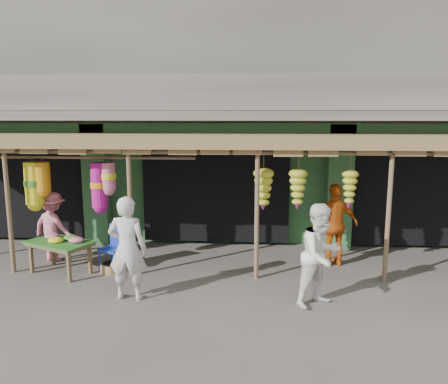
# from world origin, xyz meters

# --- Properties ---
(ground) EXTENTS (80.00, 80.00, 0.00)m
(ground) POSITION_xyz_m (0.00, 0.00, 0.00)
(ground) COLOR #514C47
(ground) RESTS_ON ground
(building) EXTENTS (16.40, 6.80, 7.00)m
(building) POSITION_xyz_m (-0.00, 4.87, 3.37)
(building) COLOR gray
(building) RESTS_ON ground
(awning) EXTENTS (14.00, 2.70, 2.79)m
(awning) POSITION_xyz_m (-0.19, 0.79, 2.57)
(awning) COLOR brown
(awning) RESTS_ON ground
(flower_table) EXTENTS (1.52, 1.25, 0.79)m
(flower_table) POSITION_xyz_m (-2.98, -0.17, 0.64)
(flower_table) COLOR brown
(flower_table) RESTS_ON ground
(blue_chair) EXTENTS (0.58, 0.59, 0.93)m
(blue_chair) POSITION_xyz_m (-1.97, 0.18, 0.52)
(blue_chair) COLOR #1B36B4
(blue_chair) RESTS_ON ground
(basket_right) EXTENTS (0.46, 0.46, 0.19)m
(basket_right) POSITION_xyz_m (-2.00, -0.06, 0.10)
(basket_right) COLOR olive
(basket_right) RESTS_ON ground
(person_front) EXTENTS (0.68, 0.46, 1.85)m
(person_front) POSITION_xyz_m (-1.25, -1.34, 0.92)
(person_front) COLOR beige
(person_front) RESTS_ON ground
(person_right) EXTENTS (1.09, 1.05, 1.76)m
(person_right) POSITION_xyz_m (2.07, -1.36, 0.88)
(person_right) COLOR white
(person_right) RESTS_ON ground
(person_vendor) EXTENTS (1.13, 0.72, 1.79)m
(person_vendor) POSITION_xyz_m (2.68, 0.71, 0.89)
(person_vendor) COLOR #C65712
(person_vendor) RESTS_ON ground
(person_shopper) EXTENTS (1.14, 0.88, 1.56)m
(person_shopper) POSITION_xyz_m (-3.50, 0.60, 0.78)
(person_shopper) COLOR pink
(person_shopper) RESTS_ON ground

